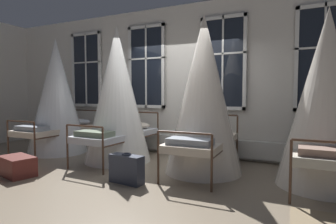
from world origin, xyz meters
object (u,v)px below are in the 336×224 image
object	(u,v)px
cot_second	(117,96)
cot_fourth	(326,101)
cot_third	(204,96)
travel_trunk	(17,166)
suitcase_dark	(127,169)
cot_first	(57,98)

from	to	relation	value
cot_second	cot_fourth	world-z (taller)	cot_second
cot_third	travel_trunk	bearing A→B (deg)	118.88
cot_second	suitcase_dark	distance (m)	1.90
cot_third	cot_fourth	xyz separation A→B (m)	(1.87, 0.03, -0.06)
cot_fourth	travel_trunk	distance (m)	5.02
cot_second	cot_fourth	xyz separation A→B (m)	(3.73, 0.01, -0.06)
cot_third	travel_trunk	distance (m)	3.39
cot_second	suitcase_dark	xyz separation A→B (m)	(1.01, -1.16, -1.11)
cot_second	travel_trunk	world-z (taller)	cot_second
cot_fourth	travel_trunk	xyz separation A→B (m)	(-4.61, -1.64, -1.12)
cot_second	cot_third	size ratio (longest dim) A/B	1.00
cot_first	cot_fourth	xyz separation A→B (m)	(5.51, -0.05, -0.01)
cot_third	cot_fourth	distance (m)	1.87
suitcase_dark	travel_trunk	distance (m)	1.94
cot_third	travel_trunk	xyz separation A→B (m)	(-2.74, -1.62, -1.18)
cot_first	cot_second	xyz separation A→B (m)	(1.78, -0.06, 0.05)
cot_fourth	cot_first	bearing A→B (deg)	89.30
suitcase_dark	cot_fourth	bearing A→B (deg)	29.09
travel_trunk	cot_fourth	bearing A→B (deg)	19.62
cot_third	travel_trunk	size ratio (longest dim) A/B	4.32
cot_fourth	suitcase_dark	bearing A→B (deg)	112.96
cot_first	cot_second	size ratio (longest dim) A/B	0.96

